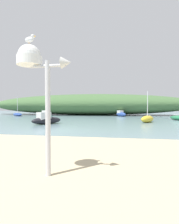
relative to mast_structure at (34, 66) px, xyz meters
name	(u,v)px	position (x,y,z in m)	size (l,w,h in m)	color
ground_plane	(52,131)	(-3.11, 8.81, -2.78)	(120.00, 120.00, 0.00)	gray
distant_hill	(88,105)	(-5.01, 34.82, -0.46)	(46.42, 10.40, 4.64)	#476B3D
mast_structure	(34,66)	(0.00, 0.00, 0.00)	(1.30, 0.58, 3.08)	silver
seagull_on_radar	(30,39)	(-0.10, 0.00, 0.64)	(0.32, 0.15, 0.22)	orange
sailboat_mid_channel	(147,119)	(5.16, 17.20, -2.36)	(2.19, 2.70, 3.63)	gold
motorboat_outer_mooring	(46,120)	(-5.60, 13.32, -2.29)	(2.89, 3.49, 1.26)	black
motorboat_off_point	(121,114)	(2.21, 29.83, -2.30)	(2.41, 3.01, 1.14)	#2D4C9E
sailboat_centre_water	(18,114)	(-18.20, 28.11, -2.47)	(4.06, 3.92, 4.20)	#2D4C9E
motorboat_far_left	(45,115)	(-9.31, 21.25, -2.29)	(2.85, 1.63, 1.26)	#287A4C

